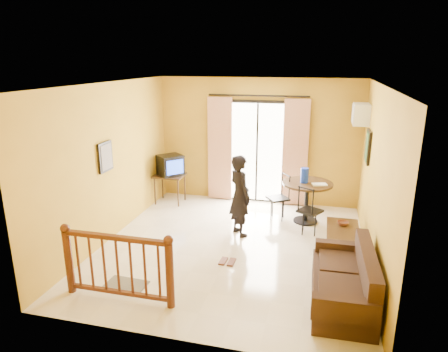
% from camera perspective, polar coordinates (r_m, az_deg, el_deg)
% --- Properties ---
extents(ground, '(5.00, 5.00, 0.00)m').
position_cam_1_polar(ground, '(7.12, 1.18, -10.14)').
color(ground, beige).
rests_on(ground, ground).
extents(room_shell, '(5.00, 5.00, 5.00)m').
position_cam_1_polar(room_shell, '(6.54, 1.27, 3.34)').
color(room_shell, white).
rests_on(room_shell, ground).
extents(balcony_door, '(2.25, 0.14, 2.46)m').
position_cam_1_polar(balcony_door, '(8.98, 4.73, 3.52)').
color(balcony_door, black).
rests_on(balcony_door, ground).
extents(tv_table, '(0.66, 0.55, 0.66)m').
position_cam_1_polar(tv_table, '(9.13, -7.78, -0.27)').
color(tv_table, black).
rests_on(tv_table, ground).
extents(television, '(0.67, 0.67, 0.45)m').
position_cam_1_polar(television, '(9.03, -7.66, 1.56)').
color(television, black).
rests_on(television, tv_table).
extents(picture_left, '(0.05, 0.42, 0.52)m').
position_cam_1_polar(picture_left, '(7.21, -16.57, 2.64)').
color(picture_left, black).
rests_on(picture_left, room_shell).
extents(dining_table, '(1.00, 1.00, 0.83)m').
position_cam_1_polar(dining_table, '(8.11, 11.79, -2.06)').
color(dining_table, black).
rests_on(dining_table, ground).
extents(water_jug, '(0.16, 0.16, 0.29)m').
position_cam_1_polar(water_jug, '(8.01, 11.43, 0.09)').
color(water_jug, '#1432C4').
rests_on(water_jug, dining_table).
extents(serving_tray, '(0.32, 0.25, 0.02)m').
position_cam_1_polar(serving_tray, '(7.95, 13.49, -1.18)').
color(serving_tray, beige).
rests_on(serving_tray, dining_table).
extents(dining_chairs, '(1.22, 1.11, 0.95)m').
position_cam_1_polar(dining_chairs, '(8.09, 9.69, -7.00)').
color(dining_chairs, black).
rests_on(dining_chairs, ground).
extents(air_conditioner, '(0.31, 0.60, 0.40)m').
position_cam_1_polar(air_conditioner, '(8.25, 18.94, 8.36)').
color(air_conditioner, white).
rests_on(air_conditioner, room_shell).
extents(botanical_print, '(0.05, 0.50, 0.60)m').
position_cam_1_polar(botanical_print, '(7.70, 19.86, 3.97)').
color(botanical_print, black).
rests_on(botanical_print, room_shell).
extents(coffee_table, '(0.53, 0.96, 0.42)m').
position_cam_1_polar(coffee_table, '(7.15, 16.55, -8.23)').
color(coffee_table, black).
rests_on(coffee_table, ground).
extents(bowl, '(0.23, 0.23, 0.06)m').
position_cam_1_polar(bowl, '(7.23, 16.62, -6.48)').
color(bowl, '#542B1D').
rests_on(bowl, coffee_table).
extents(sofa, '(0.82, 1.68, 0.79)m').
position_cam_1_polar(sofa, '(5.74, 17.08, -14.55)').
color(sofa, black).
rests_on(sofa, ground).
extents(standing_person, '(0.64, 0.66, 1.53)m').
position_cam_1_polar(standing_person, '(7.35, 2.27, -2.80)').
color(standing_person, black).
rests_on(standing_person, ground).
extents(stair_balustrade, '(1.63, 0.13, 1.04)m').
position_cam_1_polar(stair_balustrade, '(5.66, -15.02, -11.77)').
color(stair_balustrade, '#471E0F').
rests_on(stair_balustrade, ground).
extents(doormat, '(0.62, 0.43, 0.02)m').
position_cam_1_polar(doormat, '(6.19, -13.92, -14.92)').
color(doormat, '#5C574A').
rests_on(doormat, ground).
extents(sandals, '(0.25, 0.25, 0.03)m').
position_cam_1_polar(sandals, '(6.63, 0.48, -12.13)').
color(sandals, '#542B1D').
rests_on(sandals, ground).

